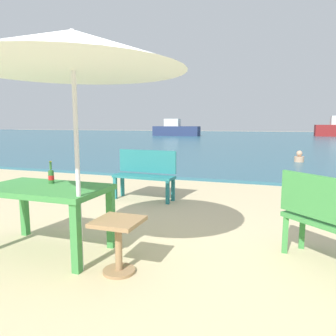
# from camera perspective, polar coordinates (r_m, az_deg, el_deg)

# --- Properties ---
(ground_plane) EXTENTS (120.00, 120.00, 0.00)m
(ground_plane) POSITION_cam_1_polar(r_m,az_deg,el_deg) (3.44, -9.60, -17.14)
(ground_plane) COLOR beige
(sea_water) EXTENTS (120.00, 50.00, 0.08)m
(sea_water) POSITION_cam_1_polar(r_m,az_deg,el_deg) (32.78, 16.54, 5.27)
(sea_water) COLOR #2D6075
(sea_water) RESTS_ON ground_plane
(picnic_table_green) EXTENTS (1.40, 0.80, 0.76)m
(picnic_table_green) POSITION_cam_1_polar(r_m,az_deg,el_deg) (3.81, -21.45, -4.74)
(picnic_table_green) COLOR #3D8C42
(picnic_table_green) RESTS_ON ground_plane
(beer_bottle_amber) EXTENTS (0.07, 0.07, 0.26)m
(beer_bottle_amber) POSITION_cam_1_polar(r_m,az_deg,el_deg) (3.93, -20.47, -1.30)
(beer_bottle_amber) COLOR #2D662D
(beer_bottle_amber) RESTS_ON picnic_table_green
(patio_umbrella) EXTENTS (2.10, 2.10, 2.30)m
(patio_umbrella) POSITION_cam_1_polar(r_m,az_deg,el_deg) (3.16, -16.93, 19.75)
(patio_umbrella) COLOR silver
(patio_umbrella) RESTS_ON ground_plane
(side_table_wood) EXTENTS (0.44, 0.44, 0.54)m
(side_table_wood) POSITION_cam_1_polar(r_m,az_deg,el_deg) (3.17, -9.00, -12.46)
(side_table_wood) COLOR #9E7A51
(side_table_wood) RESTS_ON ground_plane
(bench_teal_center) EXTENTS (1.21, 0.41, 0.95)m
(bench_teal_center) POSITION_cam_1_polar(r_m,az_deg,el_deg) (6.07, -4.17, -0.64)
(bench_teal_center) COLOR #237275
(bench_teal_center) RESTS_ON ground_plane
(swimmer_person) EXTENTS (0.34, 0.34, 0.41)m
(swimmer_person) POSITION_cam_1_polar(r_m,az_deg,el_deg) (12.33, 22.72, 1.77)
(swimmer_person) COLOR tan
(swimmer_person) RESTS_ON sea_water
(boat_tanker) EXTENTS (5.25, 1.43, 1.91)m
(boat_tanker) POSITION_cam_1_polar(r_m,az_deg,el_deg) (35.71, 1.41, 6.97)
(boat_tanker) COLOR navy
(boat_tanker) RESTS_ON sea_water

